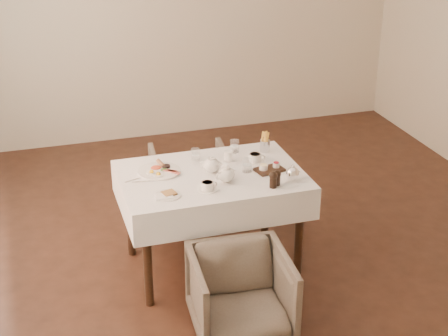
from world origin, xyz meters
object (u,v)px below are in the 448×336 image
table (211,189)px  breakfast_plate (159,170)px  teapot_centre (212,164)px  armchair_far (190,184)px  armchair_near (241,295)px

table → breakfast_plate: bearing=157.2°
breakfast_plate → teapot_centre: (0.35, -0.12, 0.05)m
armchair_far → teapot_centre: (-0.04, -0.78, 0.53)m
table → armchair_far: (0.05, 0.81, -0.34)m
armchair_near → teapot_centre: 0.99m
table → armchair_near: bearing=-93.0°
table → teapot_centre: (0.01, 0.02, 0.18)m
armchair_far → teapot_centre: size_ratio=3.99×
teapot_centre → armchair_near: bearing=-75.9°
armchair_near → armchair_far: (0.09, 1.61, 0.01)m
armchair_far → breakfast_plate: 0.90m
breakfast_plate → armchair_near: bearing=-56.5°
armchair_near → breakfast_plate: (-0.30, 0.95, 0.48)m
table → armchair_near: size_ratio=2.07×
table → breakfast_plate: 0.39m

